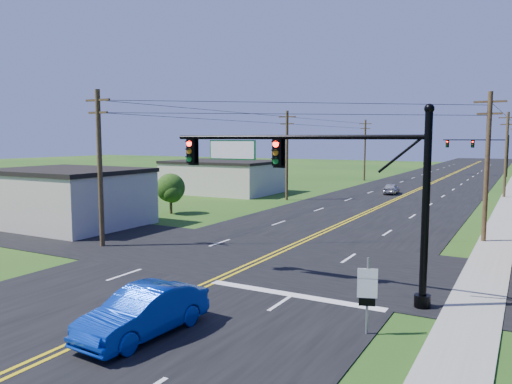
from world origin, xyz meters
The scene contains 17 objects.
ground centered at (0.00, 0.00, 0.00)m, with size 260.00×260.00×0.00m, color #194413.
road_main centered at (0.00, 50.00, 0.02)m, with size 16.00×220.00×0.04m, color black.
road_cross centered at (0.00, 12.00, 0.02)m, with size 70.00×10.00×0.04m, color black.
sidewalk centered at (10.50, 40.00, 0.04)m, with size 2.00×160.00×0.08m, color gray.
signal_mast_main centered at (4.34, 8.00, 4.75)m, with size 11.30×0.60×7.48m.
signal_mast_far centered at (4.44, 80.00, 4.55)m, with size 10.98×0.60×7.48m.
cream_bldg_near centered at (-17.00, 14.00, 2.06)m, with size 10.20×8.20×4.10m.
cream_bldg_far centered at (-19.00, 38.00, 1.86)m, with size 12.20×9.20×3.70m.
utility_pole_left_a centered at (-9.50, 10.00, 4.72)m, with size 1.80×0.28×9.00m.
utility_pole_left_b centered at (-9.50, 35.00, 4.72)m, with size 1.80×0.28×9.00m.
utility_pole_left_c centered at (-9.50, 62.00, 4.72)m, with size 1.80×0.28×9.00m.
utility_pole_right_a centered at (9.80, 22.00, 4.72)m, with size 1.80×0.28×9.00m.
utility_pole_right_b centered at (9.80, 48.00, 4.72)m, with size 1.80×0.28×9.00m.
tree_left centered at (-14.00, 22.00, 2.16)m, with size 2.40×2.40×3.37m.
blue_car centered at (1.58, 1.00, 0.77)m, with size 1.62×4.65×1.53m, color #072EA3.
distant_car centered at (-1.46, 45.44, 0.61)m, with size 1.44×3.58×1.22m, color #A5A5AA.
route_sign centered at (7.73, 4.51, 1.47)m, with size 0.61×0.24×2.52m.
Camera 1 is at (12.02, -10.63, 6.25)m, focal length 35.00 mm.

